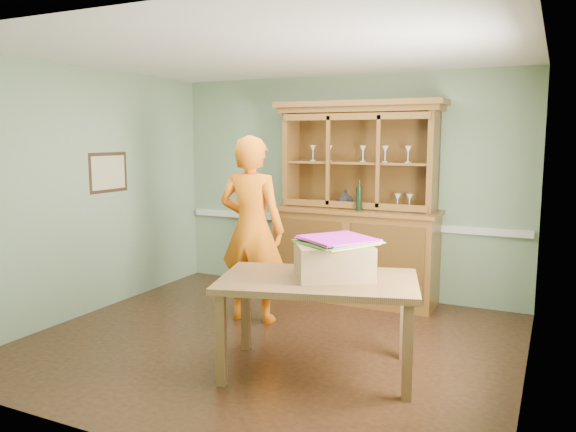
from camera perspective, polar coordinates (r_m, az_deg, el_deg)
The scene contains 14 objects.
floor at distance 5.53m, azimuth -1.81°, elevation -12.66°, with size 4.50×4.50×0.00m, color #422815.
ceiling at distance 5.22m, azimuth -1.94°, elevation 16.26°, with size 4.50×4.50×0.00m, color white.
wall_back at distance 7.03m, azimuth 5.71°, elevation 3.08°, with size 4.50×4.50×0.00m, color gray.
wall_left at distance 6.55m, azimuth -19.60°, elevation 2.29°, with size 4.00×4.00×0.00m, color gray.
wall_right at distance 4.62m, azimuth 23.68°, elevation -0.13°, with size 4.00×4.00×0.00m, color gray.
wall_front at distance 3.57m, azimuth -16.91°, elevation -2.01°, with size 4.50×4.50×0.00m, color gray.
chair_rail at distance 7.06m, azimuth 5.59°, elevation -0.58°, with size 4.41×0.05×0.08m, color silver.
framed_map at distance 6.74m, azimuth -17.74°, elevation 4.23°, with size 0.03×0.60×0.46m.
window_panel at distance 4.31m, azimuth 23.36°, elevation 1.36°, with size 0.03×0.96×1.36m.
china_hutch at distance 6.76m, azimuth 6.87°, elevation -1.60°, with size 2.01×0.66×2.37m.
dining_table at distance 4.66m, azimuth 3.08°, elevation -7.45°, with size 1.81×1.36×0.80m.
cardboard_box at distance 4.64m, azimuth 4.65°, elevation -4.56°, with size 0.60×0.48×0.28m, color olive.
kite_stack at distance 4.63m, azimuth 5.06°, elevation -2.46°, with size 0.72×0.72×0.05m.
person at distance 5.93m, azimuth -3.71°, elevation -1.38°, with size 0.72×0.47×1.97m, color orange.
Camera 1 is at (2.40, -4.58, 1.95)m, focal length 35.00 mm.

